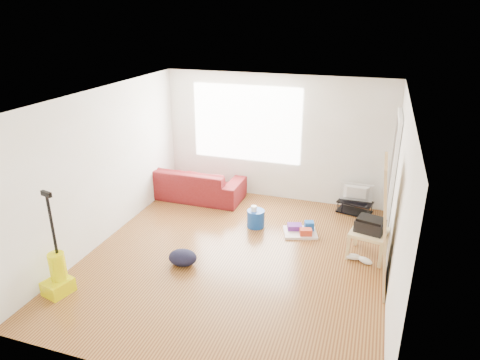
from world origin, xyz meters
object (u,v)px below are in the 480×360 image
(bucket, at_px, (256,226))
(cleaning_tray, at_px, (301,230))
(sofa, at_px, (191,196))
(backpack, at_px, (183,264))
(tv_stand, at_px, (355,207))
(side_table, at_px, (369,235))
(vacuum, at_px, (58,275))

(bucket, bearing_deg, cleaning_tray, -0.44)
(bucket, relative_size, cleaning_tray, 0.47)
(sofa, distance_m, backpack, 2.55)
(tv_stand, bearing_deg, bucket, -133.08)
(side_table, bearing_deg, vacuum, -150.09)
(sofa, xyz_separation_m, tv_stand, (3.28, 0.27, 0.12))
(side_table, xyz_separation_m, backpack, (-2.64, -1.13, -0.37))
(vacuum, bearing_deg, side_table, 43.75)
(backpack, bearing_deg, cleaning_tray, 40.31)
(bucket, distance_m, cleaning_tray, 0.82)
(bucket, bearing_deg, backpack, -114.75)
(sofa, bearing_deg, side_table, 160.84)
(side_table, xyz_separation_m, vacuum, (-3.95, -2.27, -0.10))
(bucket, bearing_deg, vacuum, -127.04)
(tv_stand, height_order, bucket, tv_stand)
(tv_stand, bearing_deg, sofa, -162.67)
(sofa, relative_size, bucket, 6.98)
(sofa, height_order, bucket, sofa)
(side_table, bearing_deg, bucket, 168.36)
(sofa, bearing_deg, vacuum, 83.97)
(tv_stand, distance_m, bucket, 1.98)
(bucket, xyz_separation_m, vacuum, (-2.02, -2.67, 0.27))
(bucket, xyz_separation_m, cleaning_tray, (0.82, -0.01, 0.06))
(sofa, relative_size, tv_stand, 3.15)
(sofa, distance_m, side_table, 3.81)
(side_table, height_order, cleaning_tray, side_table)
(cleaning_tray, distance_m, vacuum, 3.90)
(sofa, relative_size, backpack, 5.01)
(cleaning_tray, height_order, backpack, cleaning_tray)
(backpack, bearing_deg, sofa, 106.97)
(vacuum, bearing_deg, sofa, 97.81)
(cleaning_tray, bearing_deg, vacuum, -136.80)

